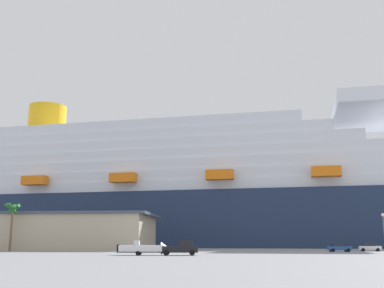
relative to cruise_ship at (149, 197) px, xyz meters
name	(u,v)px	position (x,y,z in m)	size (l,w,h in m)	color
ground_plane	(192,250)	(19.76, -44.54, -16.54)	(600.00, 600.00, 0.00)	gray
cruise_ship	(149,197)	(0.00, 0.00, 0.00)	(304.19, 68.42, 60.04)	#1E2D4C
terminal_building	(17,232)	(-20.48, -51.74, -12.42)	(65.29, 27.86, 8.19)	#B7A88C
pickup_truck	(181,248)	(23.21, -88.36, -15.50)	(5.78, 2.73, 2.20)	black
small_boat_on_trailer	(146,249)	(18.17, -88.88, -15.58)	(8.74, 2.67, 2.15)	#595960
palm_tree	(12,212)	(-15.04, -65.30, -8.59)	(3.58, 3.53, 9.73)	brown
street_lamp	(384,226)	(56.31, -72.65, -12.03)	(0.56, 0.56, 6.76)	slate
parked_car_blue_suv	(339,247)	(50.35, -63.16, -15.71)	(4.48, 2.35, 1.58)	#264C99
parked_car_white_van	(370,247)	(57.32, -57.76, -15.71)	(4.46, 2.62, 1.58)	white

